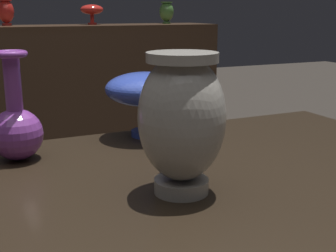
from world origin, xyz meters
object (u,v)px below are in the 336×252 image
at_px(vase_left_accent, 145,90).
at_px(vase_centerpiece, 182,119).
at_px(shelf_vase_right, 92,10).
at_px(shelf_vase_far_right, 167,12).
at_px(vase_tall_behind, 16,126).
at_px(shelf_vase_center, 6,11).

bearing_deg(vase_left_accent, vase_centerpiece, -102.29).
bearing_deg(shelf_vase_right, shelf_vase_far_right, -0.74).
relative_size(vase_centerpiece, vase_tall_behind, 1.06).
bearing_deg(shelf_vase_far_right, vase_centerpiece, -113.87).
bearing_deg(vase_left_accent, shelf_vase_center, 92.42).
xyz_separation_m(shelf_vase_right, shelf_vase_center, (-0.52, 0.02, -0.01)).
relative_size(shelf_vase_right, shelf_vase_far_right, 1.00).
bearing_deg(vase_centerpiece, vase_tall_behind, 127.36).
xyz_separation_m(vase_tall_behind, shelf_vase_right, (0.72, 2.05, 0.22)).
distance_m(vase_tall_behind, shelf_vase_far_right, 2.40).
xyz_separation_m(vase_centerpiece, shelf_vase_right, (0.51, 2.33, 0.16)).
distance_m(vase_centerpiece, vase_tall_behind, 0.35).
height_order(shelf_vase_center, shelf_vase_far_right, shelf_vase_center).
distance_m(shelf_vase_right, shelf_vase_center, 0.52).
bearing_deg(shelf_vase_far_right, shelf_vase_center, 178.71).
bearing_deg(vase_centerpiece, vase_left_accent, 77.71).
distance_m(vase_tall_behind, vase_left_accent, 0.29).
height_order(vase_left_accent, shelf_vase_right, shelf_vase_right).
bearing_deg(shelf_vase_right, vase_left_accent, -102.30).
xyz_separation_m(vase_tall_behind, shelf_vase_far_right, (1.24, 2.04, 0.20)).
xyz_separation_m(vase_centerpiece, vase_tall_behind, (-0.21, 0.28, -0.05)).
distance_m(vase_tall_behind, shelf_vase_center, 2.09).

